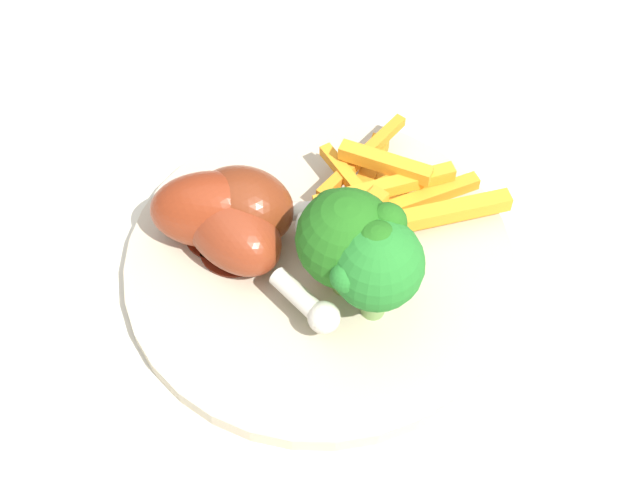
{
  "coord_description": "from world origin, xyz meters",
  "views": [
    {
      "loc": [
        -0.16,
        -0.27,
        1.19
      ],
      "look_at": [
        -0.07,
        0.04,
        0.76
      ],
      "focal_mm": 49.36,
      "sensor_mm": 36.0,
      "label": 1
    }
  ],
  "objects_px": {
    "chicken_drumstick_far": "(237,234)",
    "chicken_drumstick_extra": "(221,210)",
    "broccoli_floret_front": "(373,262)",
    "broccoli_floret_middle": "(353,239)",
    "carrot_fries_pile": "(382,196)",
    "chicken_drumstick_near": "(249,209)",
    "dining_table": "(431,368)",
    "dinner_plate": "(320,264)"
  },
  "relations": [
    {
      "from": "carrot_fries_pile",
      "to": "chicken_drumstick_far",
      "type": "distance_m",
      "value": 0.1
    },
    {
      "from": "broccoli_floret_middle",
      "to": "chicken_drumstick_near",
      "type": "distance_m",
      "value": 0.08
    },
    {
      "from": "chicken_drumstick_far",
      "to": "carrot_fries_pile",
      "type": "bearing_deg",
      "value": 5.52
    },
    {
      "from": "broccoli_floret_front",
      "to": "broccoli_floret_middle",
      "type": "bearing_deg",
      "value": 110.08
    },
    {
      "from": "dining_table",
      "to": "carrot_fries_pile",
      "type": "relative_size",
      "value": 8.77
    },
    {
      "from": "dining_table",
      "to": "dinner_plate",
      "type": "height_order",
      "value": "dinner_plate"
    },
    {
      "from": "dining_table",
      "to": "chicken_drumstick_extra",
      "type": "relative_size",
      "value": 9.32
    },
    {
      "from": "dinner_plate",
      "to": "broccoli_floret_middle",
      "type": "height_order",
      "value": "broccoli_floret_middle"
    },
    {
      "from": "broccoli_floret_front",
      "to": "broccoli_floret_middle",
      "type": "distance_m",
      "value": 0.02
    },
    {
      "from": "broccoli_floret_front",
      "to": "chicken_drumstick_extra",
      "type": "relative_size",
      "value": 0.57
    },
    {
      "from": "dinner_plate",
      "to": "broccoli_floret_middle",
      "type": "distance_m",
      "value": 0.06
    },
    {
      "from": "carrot_fries_pile",
      "to": "chicken_drumstick_near",
      "type": "distance_m",
      "value": 0.09
    },
    {
      "from": "broccoli_floret_front",
      "to": "chicken_drumstick_extra",
      "type": "height_order",
      "value": "broccoli_floret_front"
    },
    {
      "from": "carrot_fries_pile",
      "to": "chicken_drumstick_near",
      "type": "bearing_deg",
      "value": 176.09
    },
    {
      "from": "broccoli_floret_middle",
      "to": "chicken_drumstick_near",
      "type": "height_order",
      "value": "broccoli_floret_middle"
    },
    {
      "from": "chicken_drumstick_near",
      "to": "broccoli_floret_front",
      "type": "bearing_deg",
      "value": -53.19
    },
    {
      "from": "broccoli_floret_front",
      "to": "chicken_drumstick_near",
      "type": "xyz_separation_m",
      "value": [
        -0.06,
        0.07,
        -0.02
      ]
    },
    {
      "from": "carrot_fries_pile",
      "to": "chicken_drumstick_extra",
      "type": "distance_m",
      "value": 0.1
    },
    {
      "from": "dining_table",
      "to": "chicken_drumstick_extra",
      "type": "height_order",
      "value": "chicken_drumstick_extra"
    },
    {
      "from": "dinner_plate",
      "to": "chicken_drumstick_near",
      "type": "height_order",
      "value": "chicken_drumstick_near"
    },
    {
      "from": "chicken_drumstick_near",
      "to": "chicken_drumstick_far",
      "type": "height_order",
      "value": "chicken_drumstick_near"
    },
    {
      "from": "dinner_plate",
      "to": "chicken_drumstick_far",
      "type": "distance_m",
      "value": 0.06
    },
    {
      "from": "chicken_drumstick_far",
      "to": "dinner_plate",
      "type": "bearing_deg",
      "value": -18.86
    },
    {
      "from": "broccoli_floret_front",
      "to": "dining_table",
      "type": "bearing_deg",
      "value": 6.4
    },
    {
      "from": "dining_table",
      "to": "chicken_drumstick_near",
      "type": "bearing_deg",
      "value": 148.19
    },
    {
      "from": "broccoli_floret_middle",
      "to": "carrot_fries_pile",
      "type": "relative_size",
      "value": 0.56
    },
    {
      "from": "dining_table",
      "to": "dinner_plate",
      "type": "bearing_deg",
      "value": 153.3
    },
    {
      "from": "chicken_drumstick_far",
      "to": "chicken_drumstick_extra",
      "type": "bearing_deg",
      "value": 107.08
    },
    {
      "from": "broccoli_floret_front",
      "to": "broccoli_floret_middle",
      "type": "height_order",
      "value": "broccoli_floret_middle"
    },
    {
      "from": "carrot_fries_pile",
      "to": "chicken_drumstick_far",
      "type": "height_order",
      "value": "chicken_drumstick_far"
    },
    {
      "from": "dining_table",
      "to": "carrot_fries_pile",
      "type": "distance_m",
      "value": 0.15
    },
    {
      "from": "broccoli_floret_front",
      "to": "chicken_drumstick_far",
      "type": "distance_m",
      "value": 0.09
    },
    {
      "from": "broccoli_floret_middle",
      "to": "chicken_drumstick_near",
      "type": "xyz_separation_m",
      "value": [
        -0.05,
        0.06,
        -0.03
      ]
    },
    {
      "from": "dinner_plate",
      "to": "broccoli_floret_front",
      "type": "height_order",
      "value": "broccoli_floret_front"
    },
    {
      "from": "chicken_drumstick_near",
      "to": "chicken_drumstick_extra",
      "type": "xyz_separation_m",
      "value": [
        -0.02,
        0.0,
        0.0
      ]
    },
    {
      "from": "broccoli_floret_middle",
      "to": "chicken_drumstick_extra",
      "type": "distance_m",
      "value": 0.09
    },
    {
      "from": "chicken_drumstick_far",
      "to": "chicken_drumstick_extra",
      "type": "xyz_separation_m",
      "value": [
        -0.01,
        0.02,
        0.0
      ]
    },
    {
      "from": "chicken_drumstick_near",
      "to": "carrot_fries_pile",
      "type": "bearing_deg",
      "value": -3.91
    },
    {
      "from": "dinner_plate",
      "to": "carrot_fries_pile",
      "type": "xyz_separation_m",
      "value": [
        0.05,
        0.03,
        0.02
      ]
    },
    {
      "from": "broccoli_floret_front",
      "to": "carrot_fries_pile",
      "type": "xyz_separation_m",
      "value": [
        0.03,
        0.07,
        -0.03
      ]
    },
    {
      "from": "dining_table",
      "to": "chicken_drumstick_extra",
      "type": "distance_m",
      "value": 0.2
    },
    {
      "from": "broccoli_floret_front",
      "to": "chicken_drumstick_near",
      "type": "relative_size",
      "value": 0.7
    }
  ]
}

